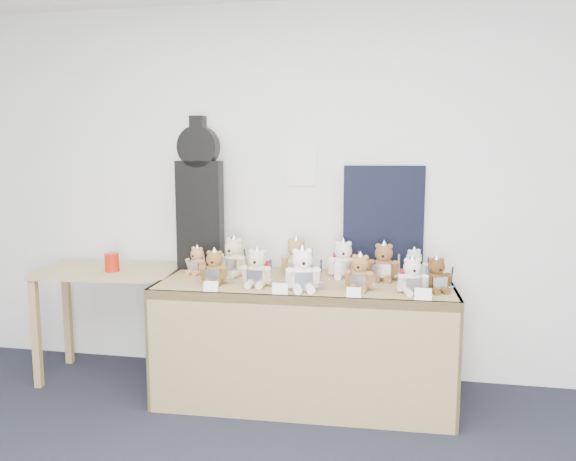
% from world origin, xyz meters
% --- Properties ---
extents(room_shell, '(6.00, 6.00, 6.00)m').
position_xyz_m(room_shell, '(0.04, 2.49, 1.55)').
color(room_shell, white).
rests_on(room_shell, floor).
extents(display_table, '(1.94, 0.86, 0.80)m').
position_xyz_m(display_table, '(0.14, 1.96, 0.63)').
color(display_table, olive).
rests_on(display_table, floor).
extents(side_table, '(1.03, 0.64, 0.81)m').
position_xyz_m(side_table, '(-1.31, 2.11, 0.68)').
color(side_table, '#A07E56').
rests_on(side_table, floor).
extents(guitar_case, '(0.34, 0.12, 1.10)m').
position_xyz_m(guitar_case, '(-0.66, 2.27, 1.34)').
color(guitar_case, black).
rests_on(guitar_case, display_table).
extents(navy_board, '(0.56, 0.12, 0.75)m').
position_xyz_m(navy_board, '(0.63, 2.42, 1.18)').
color(navy_board, black).
rests_on(navy_board, display_table).
extents(red_cup, '(0.10, 0.10, 0.13)m').
position_xyz_m(red_cup, '(-1.23, 2.02, 0.88)').
color(red_cup, '#AA1C0B').
rests_on(red_cup, side_table).
extents(teddy_front_far_left, '(0.21, 0.17, 0.25)m').
position_xyz_m(teddy_front_far_left, '(-0.43, 1.86, 0.90)').
color(teddy_front_far_left, brown).
rests_on(teddy_front_far_left, display_table).
extents(teddy_front_left, '(0.22, 0.18, 0.27)m').
position_xyz_m(teddy_front_left, '(-0.14, 1.85, 0.91)').
color(teddy_front_left, beige).
rests_on(teddy_front_left, display_table).
extents(teddy_front_centre, '(0.25, 0.23, 0.30)m').
position_xyz_m(teddy_front_centre, '(0.16, 1.79, 0.92)').
color(teddy_front_centre, white).
rests_on(teddy_front_centre, display_table).
extents(teddy_front_right, '(0.21, 0.18, 0.25)m').
position_xyz_m(teddy_front_right, '(0.51, 1.87, 0.90)').
color(teddy_front_right, '#916037').
rests_on(teddy_front_right, display_table).
extents(teddy_front_far_right, '(0.21, 0.18, 0.25)m').
position_xyz_m(teddy_front_far_right, '(0.82, 1.84, 0.90)').
color(teddy_front_far_right, silver).
rests_on(teddy_front_far_right, display_table).
extents(teddy_front_end, '(0.20, 0.19, 0.24)m').
position_xyz_m(teddy_front_end, '(0.97, 1.91, 0.90)').
color(teddy_front_end, '#52381C').
rests_on(teddy_front_end, display_table).
extents(teddy_back_left, '(0.25, 0.22, 0.30)m').
position_xyz_m(teddy_back_left, '(-0.37, 2.13, 0.92)').
color(teddy_back_left, beige).
rests_on(teddy_back_left, display_table).
extents(teddy_back_centre_left, '(0.24, 0.21, 0.29)m').
position_xyz_m(teddy_back_centre_left, '(0.05, 2.23, 0.92)').
color(teddy_back_centre_left, '#A18850').
rests_on(teddy_back_centre_left, display_table).
extents(teddy_back_centre_right, '(0.23, 0.20, 0.28)m').
position_xyz_m(teddy_back_centre_right, '(0.37, 2.22, 0.91)').
color(teddy_back_centre_right, silver).
rests_on(teddy_back_centre_right, display_table).
extents(teddy_back_right, '(0.23, 0.19, 0.28)m').
position_xyz_m(teddy_back_right, '(0.65, 2.17, 0.91)').
color(teddy_back_right, brown).
rests_on(teddy_back_right, display_table).
extents(teddy_back_end, '(0.20, 0.19, 0.24)m').
position_xyz_m(teddy_back_end, '(0.85, 2.20, 0.89)').
color(teddy_back_end, silver).
rests_on(teddy_back_end, display_table).
extents(teddy_back_far_left, '(0.18, 0.16, 0.22)m').
position_xyz_m(teddy_back_far_left, '(-0.64, 2.12, 0.89)').
color(teddy_back_far_left, '#A9784F').
rests_on(teddy_back_far_left, display_table).
extents(entry_card_a, '(0.09, 0.02, 0.06)m').
position_xyz_m(entry_card_a, '(-0.38, 1.64, 0.83)').
color(entry_card_a, white).
rests_on(entry_card_a, display_table).
extents(entry_card_b, '(0.10, 0.02, 0.07)m').
position_xyz_m(entry_card_b, '(0.05, 1.66, 0.84)').
color(entry_card_b, white).
rests_on(entry_card_b, display_table).
extents(entry_card_c, '(0.08, 0.02, 0.06)m').
position_xyz_m(entry_card_c, '(0.48, 1.67, 0.83)').
color(entry_card_c, white).
rests_on(entry_card_c, display_table).
extents(entry_card_d, '(0.10, 0.02, 0.07)m').
position_xyz_m(entry_card_d, '(0.88, 1.68, 0.84)').
color(entry_card_d, white).
rests_on(entry_card_d, display_table).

